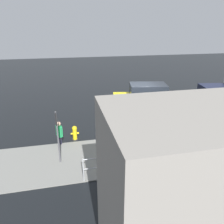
{
  "coord_description": "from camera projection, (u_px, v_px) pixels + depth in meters",
  "views": [
    {
      "loc": [
        4.42,
        12.64,
        5.58
      ],
      "look_at": [
        1.89,
        1.09,
        0.9
      ],
      "focal_mm": 35.0,
      "sensor_mm": 36.0,
      "label": 1
    }
  ],
  "objects": [
    {
      "name": "moving_hatchback",
      "position": [
        144.0,
        99.0,
        14.52
      ],
      "size": [
        4.15,
        2.41,
        2.06
      ],
      "color": "yellow",
      "rests_on": "ground"
    },
    {
      "name": "fire_hydrant",
      "position": [
        75.0,
        133.0,
        11.31
      ],
      "size": [
        0.42,
        0.31,
        0.8
      ],
      "color": "gold",
      "rests_on": "ground"
    },
    {
      "name": "ground_plane",
      "position": [
        136.0,
        116.0,
        14.42
      ],
      "size": [
        60.0,
        60.0,
        0.0
      ],
      "primitive_type": "plane",
      "color": "black"
    },
    {
      "name": "kerb_strip",
      "position": [
        164.0,
        149.0,
        10.59
      ],
      "size": [
        24.0,
        3.2,
        0.04
      ],
      "primitive_type": "cube",
      "color": "slate",
      "rests_on": "ground"
    },
    {
      "name": "metal_railing",
      "position": [
        192.0,
        152.0,
        9.0
      ],
      "size": [
        9.05,
        0.04,
        1.05
      ],
      "color": "#B7BABF",
      "rests_on": "ground"
    },
    {
      "name": "pedestrian",
      "position": [
        59.0,
        132.0,
        10.84
      ],
      "size": [
        0.33,
        0.55,
        1.22
      ],
      "color": "#1E8C4C",
      "rests_on": "ground"
    },
    {
      "name": "sign_post",
      "position": [
        57.0,
        130.0,
        8.99
      ],
      "size": [
        0.07,
        0.44,
        2.4
      ],
      "color": "#4C4C51",
      "rests_on": "ground"
    }
  ]
}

